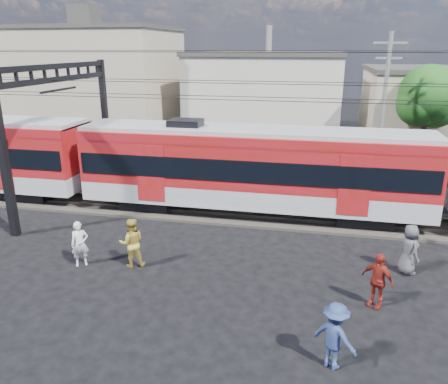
{
  "coord_description": "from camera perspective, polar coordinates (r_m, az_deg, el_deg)",
  "views": [
    {
      "loc": [
        2.31,
        -11.48,
        7.66
      ],
      "look_at": [
        -1.18,
        5.0,
        2.06
      ],
      "focal_mm": 35.0,
      "sensor_mm": 36.0,
      "label": 1
    }
  ],
  "objects": [
    {
      "name": "track_bed",
      "position": [
        21.04,
        4.85,
        -2.87
      ],
      "size": [
        70.0,
        3.4,
        0.12
      ],
      "primitive_type": "cube",
      "color": "#2D2823",
      "rests_on": "ground"
    },
    {
      "name": "pedestrian_a",
      "position": [
        16.87,
        -18.31,
        -6.45
      ],
      "size": [
        0.74,
        0.67,
        1.69
      ],
      "primitive_type": "imported",
      "rotation": [
        0.0,
        0.0,
        0.57
      ],
      "color": "silver",
      "rests_on": "ground"
    },
    {
      "name": "ground",
      "position": [
        13.99,
        0.51,
        -14.82
      ],
      "size": [
        120.0,
        120.0,
        0.0
      ],
      "primitive_type": "plane",
      "color": "black",
      "rests_on": "ground"
    },
    {
      "name": "tree_near",
      "position": [
        30.51,
        25.42,
        11.01
      ],
      "size": [
        3.82,
        3.64,
        6.72
      ],
      "color": "#382619",
      "rests_on": "ground"
    },
    {
      "name": "building_west",
      "position": [
        40.5,
        -17.03,
        13.35
      ],
      "size": [
        14.28,
        10.2,
        9.3
      ],
      "color": "tan",
      "rests_on": "ground"
    },
    {
      "name": "commuter_train",
      "position": [
        20.34,
        4.37,
        3.34
      ],
      "size": [
        50.3,
        3.08,
        4.17
      ],
      "color": "black",
      "rests_on": "ground"
    },
    {
      "name": "pedestrian_e",
      "position": [
        16.78,
        23.02,
        -6.9
      ],
      "size": [
        0.91,
        1.06,
        1.83
      ],
      "primitive_type": "imported",
      "rotation": [
        0.0,
        0.0,
        2.02
      ],
      "color": "#49494D",
      "rests_on": "ground"
    },
    {
      "name": "building_midwest",
      "position": [
        38.93,
        5.67,
        12.39
      ],
      "size": [
        12.24,
        12.24,
        7.3
      ],
      "color": "beige",
      "rests_on": "ground"
    },
    {
      "name": "catenary",
      "position": [
        22.49,
        -17.63,
        11.1
      ],
      "size": [
        70.0,
        9.3,
        7.52
      ],
      "color": "black",
      "rests_on": "ground"
    },
    {
      "name": "pedestrian_b",
      "position": [
        16.27,
        -11.96,
        -6.51
      ],
      "size": [
        1.11,
        1.01,
        1.85
      ],
      "primitive_type": "imported",
      "rotation": [
        0.0,
        0.0,
        3.56
      ],
      "color": "gold",
      "rests_on": "ground"
    },
    {
      "name": "pedestrian_d",
      "position": [
        14.39,
        19.39,
        -10.81
      ],
      "size": [
        1.11,
        0.96,
        1.79
      ],
      "primitive_type": "imported",
      "rotation": [
        0.0,
        0.0,
        -0.61
      ],
      "color": "maroon",
      "rests_on": "ground"
    },
    {
      "name": "utility_pole_mid",
      "position": [
        26.92,
        20.11,
        10.62
      ],
      "size": [
        1.8,
        0.24,
        8.5
      ],
      "color": "slate",
      "rests_on": "ground"
    },
    {
      "name": "pedestrian_c",
      "position": [
        11.65,
        14.27,
        -17.78
      ],
      "size": [
        1.34,
        1.18,
        1.8
      ],
      "primitive_type": "imported",
      "rotation": [
        0.0,
        0.0,
        2.59
      ],
      "color": "navy",
      "rests_on": "ground"
    },
    {
      "name": "rail_far",
      "position": [
        21.69,
        5.11,
        -1.87
      ],
      "size": [
        70.0,
        0.12,
        0.12
      ],
      "primitive_type": "cube",
      "color": "#59544C",
      "rests_on": "track_bed"
    },
    {
      "name": "rail_near",
      "position": [
        20.3,
        4.59,
        -3.31
      ],
      "size": [
        70.0,
        0.12,
        0.12
      ],
      "primitive_type": "cube",
      "color": "#59544C",
      "rests_on": "track_bed"
    }
  ]
}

